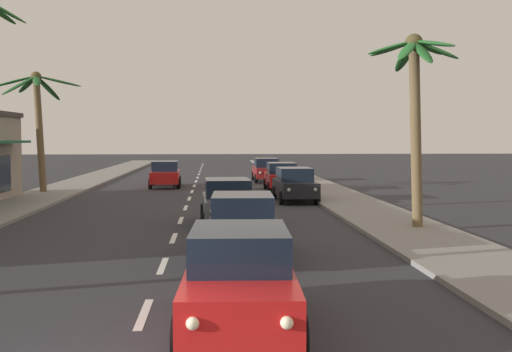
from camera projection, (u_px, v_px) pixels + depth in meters
The scene contains 12 objects.
sidewalk_right at pixel (356, 206), 28.49m from camera, with size 3.20×110.00×0.14m, color gray.
sidewalk_left at pixel (8, 208), 27.43m from camera, with size 3.20×110.00×0.14m, color gray.
lane_markings at pixel (195, 210), 27.25m from camera, with size 4.28×86.91×0.01m.
sedan_lead_at_stop_bar at pixel (240, 278), 10.36m from camera, with size 2.08×4.50×1.68m.
sedan_third_in_queue at pixel (242, 225), 16.54m from camera, with size 2.08×4.50×1.68m.
sedan_fifth_in_queue at pixel (228, 202), 22.67m from camera, with size 2.06×4.50×1.68m.
sedan_oncoming_far at pixel (165, 174), 39.80m from camera, with size 2.06×4.49×1.68m.
sedan_parked_nearest_kerb at pixel (282, 176), 37.19m from camera, with size 1.98×4.46×1.68m.
sedan_parked_mid_kerb at pixel (295, 184), 31.03m from camera, with size 2.03×4.48×1.68m.
sedan_parked_far_kerb at pixel (266, 170), 44.95m from camera, with size 1.97×4.46×1.68m.
palm_left_third at pixel (37, 108), 34.72m from camera, with size 4.90×4.51×6.86m.
palm_right_second at pixel (415, 90), 21.02m from camera, with size 3.11×2.80×6.69m.
Camera 1 is at (1.27, -7.97, 3.20)m, focal length 43.66 mm.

